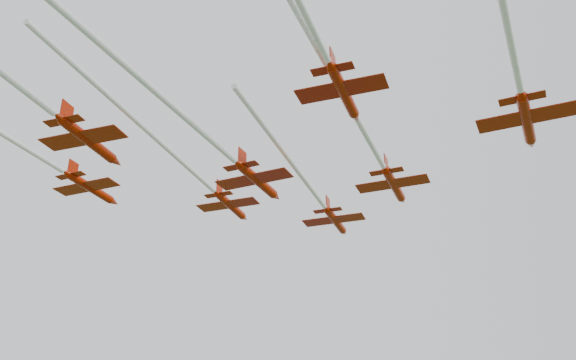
{
  "coord_description": "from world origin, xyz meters",
  "views": [
    {
      "loc": [
        -3.14,
        -78.65,
        18.0
      ],
      "look_at": [
        -2.23,
        -5.63,
        53.11
      ],
      "focal_mm": 40.0,
      "sensor_mm": 36.0,
      "label": 1
    }
  ],
  "objects_px": {
    "jet_lead": "(319,198)",
    "jet_row4_right": "(311,26)",
    "jet_row3_left": "(14,141)",
    "jet_row2_left": "(196,175)",
    "jet_row3_right": "(514,57)",
    "jet_row2_right": "(361,127)",
    "jet_row3_mid": "(209,138)"
  },
  "relations": [
    {
      "from": "jet_lead",
      "to": "jet_row4_right",
      "type": "xyz_separation_m",
      "value": [
        -2.9,
        -40.6,
        -3.08
      ]
    },
    {
      "from": "jet_row3_left",
      "to": "jet_row4_right",
      "type": "relative_size",
      "value": 1.19
    },
    {
      "from": "jet_row4_right",
      "to": "jet_row2_left",
      "type": "bearing_deg",
      "value": 131.52
    },
    {
      "from": "jet_row2_left",
      "to": "jet_row3_right",
      "type": "xyz_separation_m",
      "value": [
        31.43,
        -28.16,
        -2.1
      ]
    },
    {
      "from": "jet_row3_left",
      "to": "jet_row4_right",
      "type": "distance_m",
      "value": 40.15
    },
    {
      "from": "jet_lead",
      "to": "jet_row2_right",
      "type": "bearing_deg",
      "value": -60.81
    },
    {
      "from": "jet_row2_left",
      "to": "jet_row3_left",
      "type": "distance_m",
      "value": 21.93
    },
    {
      "from": "jet_row2_right",
      "to": "jet_row3_mid",
      "type": "height_order",
      "value": "jet_row2_right"
    },
    {
      "from": "jet_row2_right",
      "to": "jet_row3_mid",
      "type": "distance_m",
      "value": 16.47
    },
    {
      "from": "jet_row3_left",
      "to": "jet_row3_mid",
      "type": "height_order",
      "value": "jet_row3_left"
    },
    {
      "from": "jet_lead",
      "to": "jet_row2_right",
      "type": "xyz_separation_m",
      "value": [
        3.45,
        -21.31,
        -0.98
      ]
    },
    {
      "from": "jet_row3_mid",
      "to": "jet_row4_right",
      "type": "relative_size",
      "value": 1.08
    },
    {
      "from": "jet_row3_right",
      "to": "jet_row3_left",
      "type": "bearing_deg",
      "value": -174.92
    },
    {
      "from": "jet_row2_left",
      "to": "jet_row3_left",
      "type": "bearing_deg",
      "value": -131.52
    },
    {
      "from": "jet_row2_right",
      "to": "jet_row4_right",
      "type": "height_order",
      "value": "jet_row2_right"
    },
    {
      "from": "jet_row3_right",
      "to": "jet_row3_mid",
      "type": "bearing_deg",
      "value": 179.48
    },
    {
      "from": "jet_row2_left",
      "to": "jet_row4_right",
      "type": "distance_m",
      "value": 36.22
    },
    {
      "from": "jet_row4_right",
      "to": "jet_row3_right",
      "type": "bearing_deg",
      "value": 36.45
    },
    {
      "from": "jet_row3_left",
      "to": "jet_row3_right",
      "type": "height_order",
      "value": "jet_row3_left"
    },
    {
      "from": "jet_row2_right",
      "to": "jet_row4_right",
      "type": "distance_m",
      "value": 20.41
    },
    {
      "from": "jet_row2_left",
      "to": "jet_row3_mid",
      "type": "xyz_separation_m",
      "value": [
        3.28,
        -15.03,
        -3.07
      ]
    },
    {
      "from": "jet_row3_mid",
      "to": "jet_row4_right",
      "type": "bearing_deg",
      "value": -36.57
    },
    {
      "from": "jet_lead",
      "to": "jet_row3_right",
      "type": "xyz_separation_m",
      "value": [
        15.26,
        -35.22,
        -1.98
      ]
    },
    {
      "from": "jet_lead",
      "to": "jet_row3_left",
      "type": "height_order",
      "value": "jet_lead"
    },
    {
      "from": "jet_row3_mid",
      "to": "jet_lead",
      "type": "bearing_deg",
      "value": 84.8
    },
    {
      "from": "jet_lead",
      "to": "jet_row3_mid",
      "type": "bearing_deg",
      "value": -100.27
    },
    {
      "from": "jet_lead",
      "to": "jet_row2_left",
      "type": "bearing_deg",
      "value": -136.42
    },
    {
      "from": "jet_row3_mid",
      "to": "jet_row3_right",
      "type": "distance_m",
      "value": 31.08
    },
    {
      "from": "jet_row3_mid",
      "to": "jet_row2_left",
      "type": "bearing_deg",
      "value": 127.38
    },
    {
      "from": "jet_row2_left",
      "to": "jet_row4_right",
      "type": "bearing_deg",
      "value": -47.87
    },
    {
      "from": "jet_row2_right",
      "to": "jet_row3_right",
      "type": "distance_m",
      "value": 18.27
    },
    {
      "from": "jet_row2_right",
      "to": "jet_row4_right",
      "type": "xyz_separation_m",
      "value": [
        -6.34,
        -19.29,
        -2.1
      ]
    }
  ]
}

